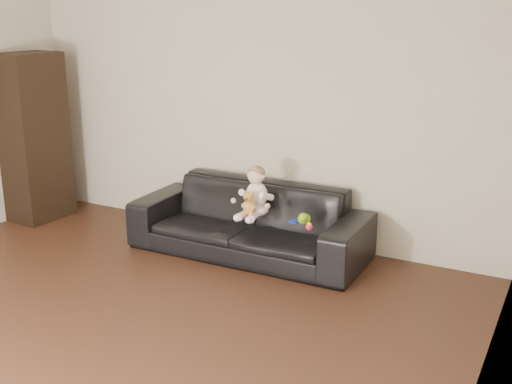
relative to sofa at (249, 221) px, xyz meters
The scene contains 11 objects.
floor 2.29m from the sofa, 96.13° to the right, with size 5.50×5.50×0.00m, color #3D2215.
wall_back 1.13m from the sofa, 115.81° to the left, with size 5.00×5.00×0.00m, color beige.
wall_right 3.34m from the sofa, 44.90° to the right, with size 5.50×5.50×0.00m, color beige.
sofa is the anchor object (origin of this frame).
cabinet 2.57m from the sofa, behind, with size 0.44×0.61×1.76m, color black.
shelf_item 2.66m from the sofa, behind, with size 0.18×0.25×0.28m, color silver.
baby 0.35m from the sofa, 42.75° to the right, with size 0.32×0.39×0.45m.
teddy_bear 0.39m from the sofa, 61.78° to the right, with size 0.14×0.14×0.21m.
toy_green 0.63m from the sofa, 10.80° to the right, with size 0.11×0.13×0.09m, color #81C617.
toy_rattle 0.75m from the sofa, 19.13° to the right, with size 0.06×0.06×0.06m, color #E81B41.
toy_blue_disc 0.52m from the sofa, 13.06° to the right, with size 0.09×0.09×0.01m, color #1934CE.
Camera 1 is at (2.90, -2.67, 2.26)m, focal length 45.00 mm.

